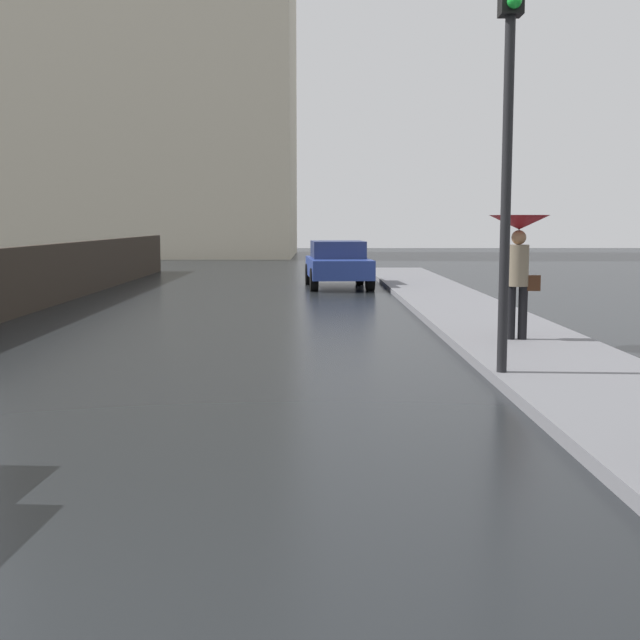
% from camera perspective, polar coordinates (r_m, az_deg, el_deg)
% --- Properties ---
extents(car_blue_mid_road, '(2.00, 3.98, 1.39)m').
position_cam_1_polar(car_blue_mid_road, '(25.04, 1.23, 3.87)').
color(car_blue_mid_road, navy).
rests_on(car_blue_mid_road, ground).
extents(pedestrian_with_umbrella_far, '(0.91, 0.91, 1.91)m').
position_cam_1_polar(pedestrian_with_umbrella_far, '(13.23, 13.37, 5.09)').
color(pedestrian_with_umbrella_far, black).
rests_on(pedestrian_with_umbrella_far, sidewalk_strip).
extents(traffic_light, '(0.26, 0.39, 4.92)m').
position_cam_1_polar(traffic_light, '(10.35, 12.74, 15.20)').
color(traffic_light, black).
rests_on(traffic_light, sidewalk_strip).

